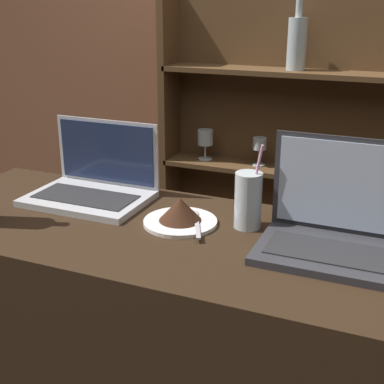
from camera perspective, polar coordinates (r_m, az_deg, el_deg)
The scene contains 6 objects.
back_wall at distance 2.26m, azimuth 12.58°, elevation 14.17°, with size 7.00×0.06×2.70m.
back_shelf at distance 2.27m, azimuth 13.78°, elevation 1.39°, with size 1.33×0.18×1.61m.
laptop_near at distance 1.55m, azimuth -10.38°, elevation 0.98°, with size 0.33×0.23×0.21m.
laptop_far at distance 1.25m, azimuth 15.30°, elevation -3.67°, with size 0.34×0.22×0.25m.
cake_plate at distance 1.35m, azimuth -1.25°, elevation -2.32°, with size 0.19×0.19×0.07m.
water_glass at distance 1.33m, azimuth 6.01°, elevation -0.88°, with size 0.07×0.07×0.22m.
Camera 1 is at (0.42, -0.82, 1.56)m, focal length 50.00 mm.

